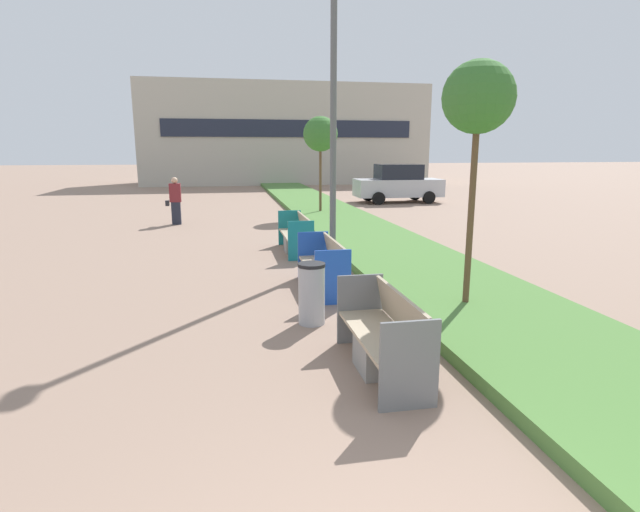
% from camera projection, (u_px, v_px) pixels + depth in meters
% --- Properties ---
extents(planter_grass_strip, '(2.80, 120.00, 0.18)m').
position_uv_depth(planter_grass_strip, '(370.00, 238.00, 14.21)').
color(planter_grass_strip, '#4C7A38').
rests_on(planter_grass_strip, ground).
extents(building_backdrop, '(21.21, 6.33, 7.31)m').
position_uv_depth(building_backdrop, '(285.00, 135.00, 38.55)').
color(building_backdrop, '#B2AD9E').
rests_on(building_backdrop, ground).
extents(bench_grey_frame, '(0.65, 1.89, 0.94)m').
position_uv_depth(bench_grey_frame, '(383.00, 342.00, 5.84)').
color(bench_grey_frame, gray).
rests_on(bench_grey_frame, ground).
extents(bench_blue_frame, '(0.65, 1.94, 0.94)m').
position_uv_depth(bench_blue_frame, '(324.00, 270.00, 9.26)').
color(bench_blue_frame, gray).
rests_on(bench_blue_frame, ground).
extents(bench_teal_frame, '(0.65, 2.11, 0.94)m').
position_uv_depth(bench_teal_frame, '(296.00, 238.00, 12.69)').
color(bench_teal_frame, gray).
rests_on(bench_teal_frame, ground).
extents(litter_bin, '(0.41, 0.41, 0.93)m').
position_uv_depth(litter_bin, '(312.00, 294.00, 7.42)').
color(litter_bin, '#9EA0A5').
rests_on(litter_bin, ground).
extents(street_lamp_post, '(0.24, 0.44, 7.22)m').
position_uv_depth(street_lamp_post, '(334.00, 81.00, 10.58)').
color(street_lamp_post, '#56595B').
rests_on(street_lamp_post, ground).
extents(sapling_tree_near, '(1.07, 1.07, 3.86)m').
position_uv_depth(sapling_tree_near, '(478.00, 100.00, 7.34)').
color(sapling_tree_near, brown).
rests_on(sapling_tree_near, ground).
extents(sapling_tree_far, '(1.33, 1.33, 3.82)m').
position_uv_depth(sapling_tree_far, '(320.00, 134.00, 19.15)').
color(sapling_tree_far, brown).
rests_on(sapling_tree_far, ground).
extents(pedestrian_walking, '(0.53, 0.24, 1.63)m').
position_uv_depth(pedestrian_walking, '(175.00, 201.00, 17.27)').
color(pedestrian_walking, '#232633').
rests_on(pedestrian_walking, ground).
extents(parked_car_distant, '(4.24, 2.00, 1.86)m').
position_uv_depth(parked_car_distant, '(398.00, 184.00, 24.50)').
color(parked_car_distant, '#B7BABF').
rests_on(parked_car_distant, ground).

